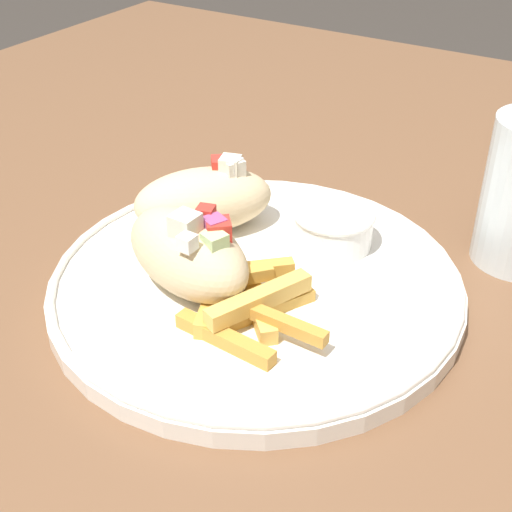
{
  "coord_description": "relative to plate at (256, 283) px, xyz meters",
  "views": [
    {
      "loc": [
        0.27,
        -0.43,
        1.03
      ],
      "look_at": [
        0.04,
        -0.06,
        0.74
      ],
      "focal_mm": 50.0,
      "sensor_mm": 36.0,
      "label": 1
    }
  ],
  "objects": [
    {
      "name": "table",
      "position": [
        -0.04,
        0.06,
        -0.08
      ],
      "size": [
        1.21,
        1.21,
        0.71
      ],
      "color": "brown",
      "rests_on": "ground_plane"
    },
    {
      "name": "fries_pile",
      "position": [
        0.02,
        -0.04,
        0.01
      ],
      "size": [
        0.13,
        0.1,
        0.03
      ],
      "color": "gold",
      "rests_on": "plate"
    },
    {
      "name": "pita_sandwich_near",
      "position": [
        -0.04,
        -0.03,
        0.03
      ],
      "size": [
        0.13,
        0.09,
        0.07
      ],
      "rotation": [
        0.0,
        0.0,
        -0.31
      ],
      "color": "beige",
      "rests_on": "plate"
    },
    {
      "name": "pita_sandwich_far",
      "position": [
        -0.08,
        0.04,
        0.03
      ],
      "size": [
        0.12,
        0.13,
        0.06
      ],
      "rotation": [
        0.0,
        0.0,
        0.82
      ],
      "color": "beige",
      "rests_on": "plate"
    },
    {
      "name": "sauce_ramekin",
      "position": [
        0.03,
        0.07,
        0.02
      ],
      "size": [
        0.07,
        0.07,
        0.03
      ],
      "color": "white",
      "rests_on": "plate"
    },
    {
      "name": "plate",
      "position": [
        0.0,
        0.0,
        0.0
      ],
      "size": [
        0.31,
        0.31,
        0.02
      ],
      "color": "white",
      "rests_on": "table"
    }
  ]
}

